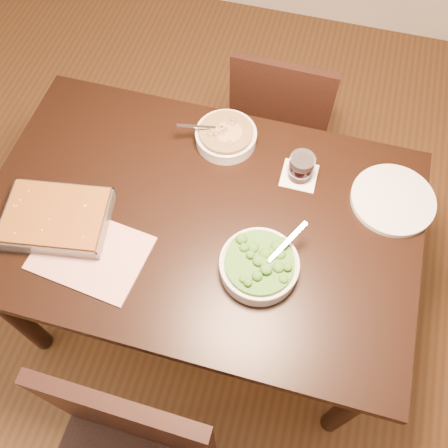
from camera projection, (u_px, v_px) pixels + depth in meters
name	position (u px, v px, depth m)	size (l,w,h in m)	color
ground	(206.00, 299.00, 2.25)	(4.00, 4.00, 0.00)	#482B14
table	(200.00, 230.00, 1.67)	(1.40, 0.90, 0.75)	black
magazine_a	(91.00, 253.00, 1.52)	(0.33, 0.25, 0.01)	#A7372F
coaster	(299.00, 176.00, 1.67)	(0.12, 0.12, 0.00)	white
stew_bowl	(226.00, 136.00, 1.71)	(0.23, 0.21, 0.08)	silver
broccoli_bowl	(259.00, 265.00, 1.47)	(0.24, 0.25, 0.09)	silver
baking_dish	(57.00, 218.00, 1.55)	(0.36, 0.28, 0.06)	silver
wine_tumbler	(301.00, 167.00, 1.62)	(0.08, 0.08, 0.09)	black
dinner_plate	(393.00, 200.00, 1.61)	(0.27, 0.27, 0.02)	silver
chair_far	(282.00, 115.00, 2.15)	(0.41, 0.41, 0.86)	black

